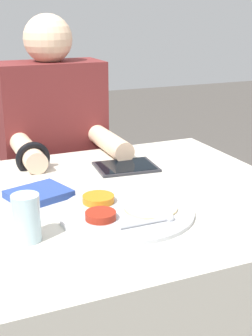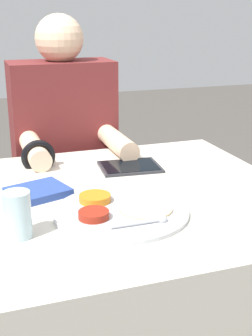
{
  "view_description": "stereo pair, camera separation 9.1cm",
  "coord_description": "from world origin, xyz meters",
  "px_view_note": "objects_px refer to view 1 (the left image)",
  "views": [
    {
      "loc": [
        -0.49,
        -1.1,
        1.25
      ],
      "look_at": [
        -0.0,
        0.04,
        0.83
      ],
      "focal_mm": 50.0,
      "sensor_mm": 36.0,
      "label": 1
    },
    {
      "loc": [
        -0.41,
        -1.13,
        1.25
      ],
      "look_at": [
        -0.0,
        0.04,
        0.83
      ],
      "focal_mm": 50.0,
      "sensor_mm": 36.0,
      "label": 2
    }
  ],
  "objects_px": {
    "tablet_device": "(126,167)",
    "drinking_glass": "(26,218)",
    "thali_tray": "(124,211)",
    "person_diner": "(56,186)",
    "red_notebook": "(39,195)"
  },
  "relations": [
    {
      "from": "thali_tray",
      "to": "tablet_device",
      "type": "xyz_separation_m",
      "value": [
        0.14,
        0.32,
        -0.0
      ]
    },
    {
      "from": "thali_tray",
      "to": "tablet_device",
      "type": "distance_m",
      "value": 0.35
    },
    {
      "from": "person_diner",
      "to": "drinking_glass",
      "type": "height_order",
      "value": "person_diner"
    },
    {
      "from": "red_notebook",
      "to": "person_diner",
      "type": "xyz_separation_m",
      "value": [
        0.19,
        0.54,
        -0.19
      ]
    },
    {
      "from": "red_notebook",
      "to": "person_diner",
      "type": "distance_m",
      "value": 0.6
    },
    {
      "from": "person_diner",
      "to": "red_notebook",
      "type": "bearing_deg",
      "value": -108.86
    },
    {
      "from": "thali_tray",
      "to": "person_diner",
      "type": "xyz_separation_m",
      "value": [
        0.01,
        0.73,
        -0.19
      ]
    },
    {
      "from": "red_notebook",
      "to": "tablet_device",
      "type": "xyz_separation_m",
      "value": [
        0.31,
        0.14,
        -0.0
      ]
    },
    {
      "from": "red_notebook",
      "to": "thali_tray",
      "type": "bearing_deg",
      "value": -48.04
    },
    {
      "from": "red_notebook",
      "to": "drinking_glass",
      "type": "bearing_deg",
      "value": -108.68
    },
    {
      "from": "tablet_device",
      "to": "person_diner",
      "type": "distance_m",
      "value": 0.47
    },
    {
      "from": "red_notebook",
      "to": "tablet_device",
      "type": "distance_m",
      "value": 0.34
    },
    {
      "from": "tablet_device",
      "to": "person_diner",
      "type": "height_order",
      "value": "person_diner"
    },
    {
      "from": "red_notebook",
      "to": "drinking_glass",
      "type": "distance_m",
      "value": 0.25
    },
    {
      "from": "tablet_device",
      "to": "drinking_glass",
      "type": "distance_m",
      "value": 0.54
    }
  ]
}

